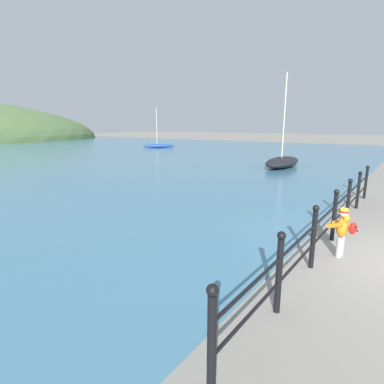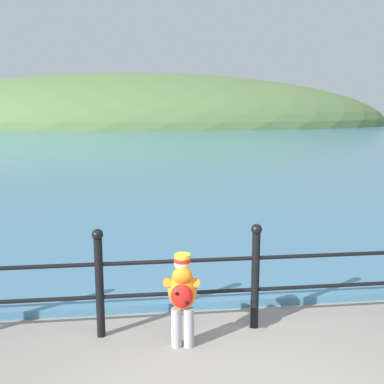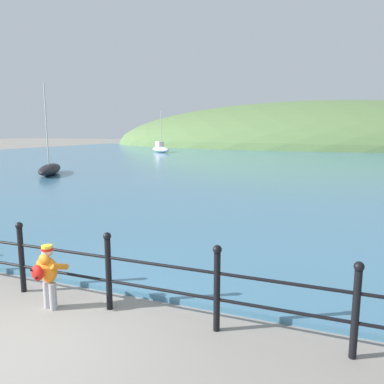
# 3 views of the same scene
# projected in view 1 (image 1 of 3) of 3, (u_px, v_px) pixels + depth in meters

# --- Properties ---
(iron_railing) EXTENTS (10.38, 0.12, 1.21)m
(iron_railing) POSITION_uv_depth(u_px,v_px,m) (334.00, 213.00, 6.81)
(iron_railing) COLOR black
(iron_railing) RESTS_ON ground
(child_in_coat) EXTENTS (0.41, 0.55, 1.00)m
(child_in_coat) POSITION_uv_depth(u_px,v_px,m) (343.00, 228.00, 5.95)
(child_in_coat) COLOR #99999E
(child_in_coat) RESTS_ON ground
(boat_red_dinghy) EXTENTS (4.58, 1.93, 5.54)m
(boat_red_dinghy) POSITION_uv_depth(u_px,v_px,m) (282.00, 162.00, 18.60)
(boat_red_dinghy) COLOR black
(boat_red_dinghy) RESTS_ON water
(boat_far_left) EXTENTS (3.46, 3.36, 4.60)m
(boat_far_left) POSITION_uv_depth(u_px,v_px,m) (159.00, 146.00, 35.31)
(boat_far_left) COLOR #1E4793
(boat_far_left) RESTS_ON water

